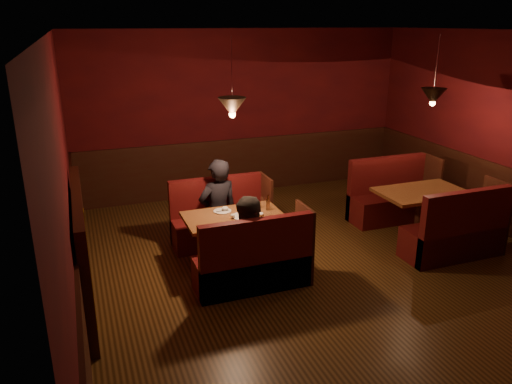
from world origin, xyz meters
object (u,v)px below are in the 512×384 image
object	(u,v)px
second_table	(421,203)
diner_a	(218,190)
main_bench_near	(255,266)
diner_b	(252,230)
main_table	(235,226)
second_bench_near	(457,236)
second_bench_far	(391,200)
main_bench_far	(221,222)

from	to	relation	value
second_table	diner_a	distance (m)	2.94
main_bench_near	diner_b	world-z (taller)	diner_b
main_table	second_bench_near	distance (m)	2.95
second_bench_far	diner_b	world-z (taller)	diner_b
second_bench_near	main_table	bearing A→B (deg)	163.04
second_bench_far	second_bench_near	world-z (taller)	same
main_bench_far	diner_a	xyz separation A→B (m)	(-0.05, -0.04, 0.50)
second_table	main_bench_far	bearing A→B (deg)	163.56
second_table	diner_a	xyz separation A→B (m)	(-2.82, 0.77, 0.27)
main_bench_near	second_table	xyz separation A→B (m)	(2.78, 0.60, 0.23)
main_table	second_bench_far	bearing A→B (deg)	12.77
main_table	second_bench_far	world-z (taller)	second_bench_far
main_bench_near	diner_b	size ratio (longest dim) A/B	0.93
second_bench_near	diner_b	distance (m)	2.86
second_bench_far	main_bench_far	bearing A→B (deg)	178.58
second_bench_near	diner_b	size ratio (longest dim) A/B	0.94
main_table	second_bench_far	size ratio (longest dim) A/B	0.90
main_table	diner_b	distance (m)	0.69
main_table	diner_a	distance (m)	0.72
second_bench_far	second_table	bearing A→B (deg)	-92.20
second_bench_far	diner_a	world-z (taller)	diner_a
second_bench_near	diner_b	bearing A→B (deg)	175.86
main_bench_near	diner_b	xyz separation A→B (m)	(-0.02, 0.06, 0.44)
main_bench_near	second_table	world-z (taller)	main_bench_near
main_bench_near	main_bench_far	bearing A→B (deg)	90.00
second_bench_far	second_bench_near	distance (m)	1.50
main_bench_near	second_table	size ratio (longest dim) A/B	1.10
main_bench_near	second_bench_near	bearing A→B (deg)	-3.04
main_table	second_bench_near	bearing A→B (deg)	-16.96
main_bench_near	main_table	bearing A→B (deg)	91.15
second_table	second_bench_near	size ratio (longest dim) A/B	0.90
second_bench_far	main_table	bearing A→B (deg)	-167.23
second_table	diner_b	size ratio (longest dim) A/B	0.85
main_table	second_table	world-z (taller)	main_table
second_bench_near	diner_a	distance (m)	3.27
second_bench_near	second_table	bearing A→B (deg)	92.20
diner_a	diner_b	world-z (taller)	diner_a
main_bench_far	main_bench_near	xyz separation A→B (m)	(0.00, -1.42, 0.00)
main_table	main_bench_near	bearing A→B (deg)	-88.85
diner_a	main_bench_near	bearing A→B (deg)	82.65
second_bench_far	diner_b	xyz separation A→B (m)	(-2.82, -1.29, 0.42)
main_table	second_bench_near	xyz separation A→B (m)	(2.82, -0.86, -0.20)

